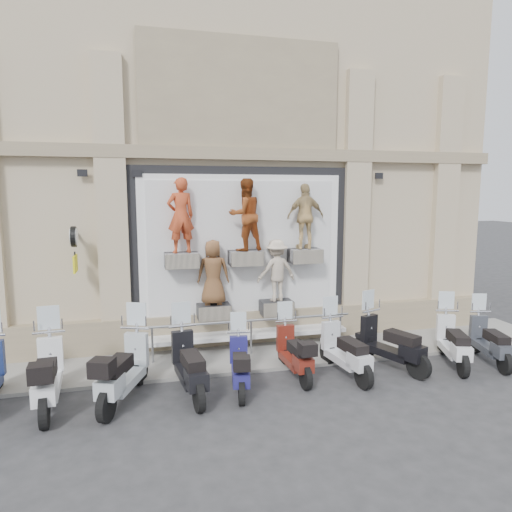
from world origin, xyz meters
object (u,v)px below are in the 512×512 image
at_px(guard_rail, 251,338).
at_px(scooter_c, 123,357).
at_px(scooter_f, 294,343).
at_px(scooter_b, 47,362).
at_px(scooter_i, 454,331).
at_px(scooter_e, 240,355).
at_px(clock_sign_bracket, 74,243).
at_px(scooter_h, 391,332).
at_px(scooter_j, 490,331).
at_px(scooter_d, 189,353).
at_px(scooter_g, 345,339).

xyz_separation_m(guard_rail, scooter_c, (-2.86, -1.69, 0.41)).
relative_size(guard_rail, scooter_f, 2.73).
distance_m(scooter_b, scooter_i, 8.53).
bearing_deg(scooter_e, clock_sign_bracket, 155.40).
height_order(scooter_c, scooter_e, scooter_c).
distance_m(scooter_c, scooter_h, 5.72).
height_order(scooter_e, scooter_h, scooter_h).
relative_size(guard_rail, scooter_j, 2.74).
height_order(scooter_b, scooter_d, scooter_b).
distance_m(guard_rail, scooter_b, 4.51).
bearing_deg(scooter_g, clock_sign_bracket, 153.06).
bearing_deg(scooter_e, scooter_g, 13.17).
xyz_separation_m(scooter_g, scooter_j, (3.56, -0.14, -0.05)).
relative_size(guard_rail, scooter_e, 2.85).
bearing_deg(scooter_d, guard_rail, 39.22).
bearing_deg(clock_sign_bracket, scooter_i, -14.23).
xyz_separation_m(guard_rail, clock_sign_bracket, (-3.90, 0.47, 2.34)).
xyz_separation_m(clock_sign_bracket, scooter_g, (5.59, -2.04, -2.00)).
bearing_deg(scooter_b, scooter_e, -6.70).
bearing_deg(scooter_c, clock_sign_bracket, 136.88).
xyz_separation_m(scooter_b, scooter_i, (8.53, -0.01, -0.08)).
xyz_separation_m(guard_rail, scooter_d, (-1.64, -1.69, 0.38)).
distance_m(guard_rail, scooter_d, 2.38).
height_order(scooter_b, scooter_c, scooter_b).
distance_m(guard_rail, scooter_f, 1.51).
height_order(scooter_b, scooter_j, scooter_b).
distance_m(guard_rail, scooter_j, 5.52).
height_order(clock_sign_bracket, scooter_h, clock_sign_bracket).
distance_m(guard_rail, scooter_g, 2.33).
relative_size(scooter_d, scooter_g, 1.05).
bearing_deg(scooter_b, scooter_i, -4.89).
bearing_deg(clock_sign_bracket, scooter_b, -98.14).
distance_m(guard_rail, scooter_c, 3.34).
height_order(clock_sign_bracket, scooter_f, clock_sign_bracket).
height_order(scooter_f, scooter_g, scooter_g).
bearing_deg(scooter_j, scooter_b, -166.91).
xyz_separation_m(scooter_b, scooter_c, (1.34, -0.08, -0.00)).
xyz_separation_m(scooter_e, scooter_i, (4.98, 0.11, 0.07)).
bearing_deg(scooter_d, scooter_g, -4.61).
bearing_deg(scooter_j, scooter_d, -166.52).
bearing_deg(scooter_e, scooter_b, -172.48).
relative_size(scooter_g, scooter_j, 1.07).
xyz_separation_m(scooter_c, scooter_g, (4.55, 0.11, -0.07)).
bearing_deg(scooter_i, scooter_g, -161.22).
bearing_deg(scooter_i, scooter_h, -167.12).
xyz_separation_m(scooter_g, scooter_h, (1.17, 0.13, 0.03)).
height_order(scooter_g, scooter_h, scooter_h).
relative_size(scooter_c, scooter_g, 1.08).
bearing_deg(scooter_b, scooter_d, -6.50).
bearing_deg(scooter_j, scooter_c, -166.48).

